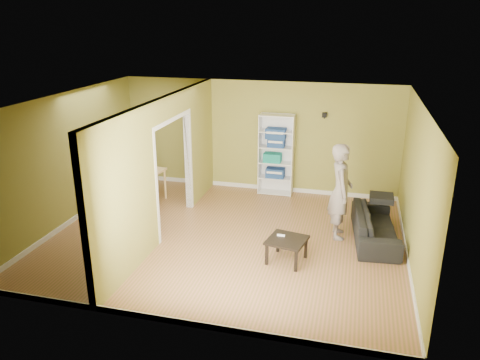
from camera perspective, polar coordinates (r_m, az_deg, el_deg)
name	(u,v)px	position (r m, az deg, el deg)	size (l,w,h in m)	color
room_shell	(227,172)	(8.46, -1.65, 0.96)	(6.50, 6.50, 6.50)	#A4664B
partition	(165,167)	(8.85, -9.15, 1.55)	(0.22, 5.50, 2.60)	olive
wall_speaker	(324,115)	(10.63, 10.26, 7.81)	(0.10, 0.10, 0.10)	black
sofa	(376,221)	(9.07, 16.20, -4.88)	(0.82, 1.91, 0.73)	black
person	(341,183)	(8.79, 12.23, -0.39)	(0.60, 0.77, 2.13)	slate
bookshelf	(277,154)	(10.89, 4.48, 3.15)	(0.79, 0.35, 1.89)	white
paper_box_navy_a	(275,173)	(10.98, 4.31, 0.90)	(0.42, 0.28, 0.22)	navy
paper_box_teal	(272,158)	(10.88, 3.98, 2.75)	(0.40, 0.26, 0.21)	teal
paper_box_navy_b	(276,142)	(10.77, 4.45, 4.58)	(0.39, 0.25, 0.20)	navy
paper_box_navy_c	(276,132)	(10.71, 4.41, 5.88)	(0.45, 0.30, 0.23)	navy
coffee_table	(287,242)	(8.01, 5.74, -7.58)	(0.62, 0.62, 0.41)	black
game_controller	(281,235)	(8.07, 5.03, -6.73)	(0.13, 0.04, 0.03)	white
dining_table	(136,173)	(10.70, -12.61, 0.81)	(1.17, 0.78, 0.73)	#EEB978
chair_left	(104,177)	(11.07, -16.29, 0.37)	(0.47, 0.47, 1.04)	tan
chair_near	(125,189)	(10.30, -13.85, -1.08)	(0.43, 0.43, 0.95)	tan
chair_far	(149,171)	(11.27, -11.03, 1.10)	(0.47, 0.47, 1.02)	tan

